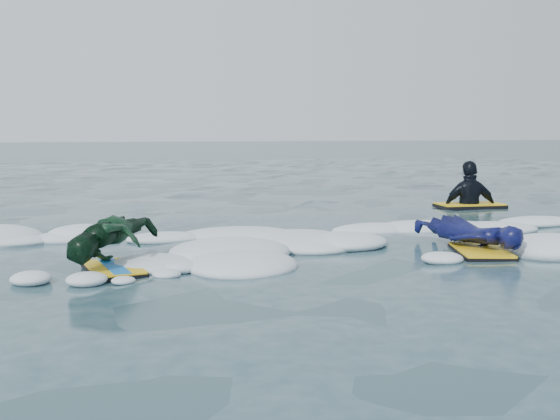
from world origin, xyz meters
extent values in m
plane|color=#173138|center=(0.00, 0.00, 0.00)|extent=(120.00, 120.00, 0.00)
cube|color=black|center=(2.41, -0.18, 0.03)|extent=(0.72, 1.03, 0.05)
cube|color=yellow|center=(2.41, -0.18, 0.07)|extent=(0.70, 1.01, 0.02)
imported|color=#0D0F5D|center=(2.41, 0.07, 0.20)|extent=(0.88, 1.49, 0.34)
cube|color=black|center=(-1.30, -0.24, 0.03)|extent=(0.63, 0.92, 0.04)
cube|color=yellow|center=(-1.30, -0.24, 0.06)|extent=(0.61, 0.90, 0.02)
cube|color=blue|center=(-1.30, -0.24, 0.07)|extent=(0.32, 0.81, 0.01)
imported|color=#0F371E|center=(-1.30, -0.04, 0.27)|extent=(1.12, 1.40, 0.48)
cube|color=black|center=(4.37, 3.79, 0.04)|extent=(1.09, 0.61, 0.05)
cube|color=yellow|center=(4.37, 3.79, 0.07)|extent=(1.07, 0.58, 0.02)
imported|color=black|center=(4.37, 3.79, -0.03)|extent=(0.99, 0.49, 1.63)
camera|label=1|loc=(-1.19, -6.72, 1.33)|focal=45.00mm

